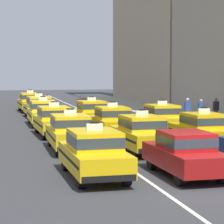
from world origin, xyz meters
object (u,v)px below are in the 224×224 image
object	(u,v)px
taxi_left_fifth	(39,107)
taxi_center_fourth	(91,112)
taxi_right_third	(162,118)
pedestrian_near_crosswalk	(188,111)
taxi_right_second	(203,129)
pedestrian_trailing	(216,111)
taxi_left_fourth	(43,112)
taxi_left_third	(54,120)
pedestrian_by_storefront	(201,112)
taxi_left_sixth	(30,102)
taxi_left_nearest	(94,153)
taxi_center_third	(112,121)
taxi_left_second	(70,132)
sedan_center_nearest	(185,152)
taxi_center_second	(141,133)

from	to	relation	value
taxi_left_fifth	taxi_center_fourth	size ratio (longest dim) A/B	1.01
taxi_right_third	pedestrian_near_crosswalk	size ratio (longest dim) A/B	2.69
taxi_right_second	taxi_center_fourth	bearing A→B (deg)	106.76
pedestrian_near_crosswalk	pedestrian_trailing	world-z (taller)	pedestrian_trailing
taxi_left_fourth	pedestrian_trailing	xyz separation A→B (m)	(10.99, -3.22, 0.14)
taxi_left_fourth	taxi_right_third	world-z (taller)	same
taxi_left_third	pedestrian_by_storefront	world-z (taller)	taxi_left_third
taxi_left_sixth	taxi_center_fourth	world-z (taller)	same
taxi_left_sixth	taxi_left_fourth	bearing A→B (deg)	-90.20
taxi_right_third	pedestrian_by_storefront	distance (m)	4.23
taxi_left_nearest	taxi_center_third	bearing A→B (deg)	73.59
taxi_center_fourth	taxi_right_second	distance (m)	11.38
taxi_left_second	sedan_center_nearest	distance (m)	7.35
taxi_left_nearest	taxi_center_third	world-z (taller)	same
sedan_center_nearest	pedestrian_by_storefront	size ratio (longest dim) A/B	2.63
taxi_right_third	pedestrian_trailing	size ratio (longest dim) A/B	2.68
taxi_center_second	pedestrian_near_crosswalk	xyz separation A→B (m)	(6.06, 9.78, 0.12)
sedan_center_nearest	taxi_right_second	world-z (taller)	taxi_right_second
taxi_left_fifth	pedestrian_by_storefront	size ratio (longest dim) A/B	2.82
taxi_left_sixth	taxi_center_third	world-z (taller)	same
taxi_center_third	taxi_center_fourth	distance (m)	5.75
taxi_center_fourth	pedestrian_near_crosswalk	distance (m)	6.35
taxi_left_nearest	taxi_center_second	size ratio (longest dim) A/B	0.99
taxi_left_fourth	taxi_center_fourth	bearing A→B (deg)	-17.58
taxi_left_fourth	taxi_center_second	bearing A→B (deg)	-75.90
taxi_left_nearest	taxi_left_third	distance (m)	11.78
taxi_right_third	pedestrian_by_storefront	size ratio (longest dim) A/B	2.77
taxi_center_fourth	taxi_center_second	bearing A→B (deg)	-89.81
taxi_left_nearest	taxi_left_sixth	size ratio (longest dim) A/B	0.99
taxi_left_fourth	taxi_center_third	world-z (taller)	same
taxi_left_second	pedestrian_by_storefront	bearing A→B (deg)	39.10
taxi_left_nearest	taxi_center_third	size ratio (longest dim) A/B	1.00
taxi_left_nearest	taxi_right_third	world-z (taller)	same
taxi_left_fifth	taxi_left_nearest	bearing A→B (deg)	-90.58
taxi_right_second	taxi_left_second	bearing A→B (deg)	174.67
taxi_left_sixth	taxi_center_fourth	xyz separation A→B (m)	(3.06, -12.51, 0.00)
taxi_left_third	pedestrian_near_crosswalk	size ratio (longest dim) A/B	2.72
taxi_left_third	taxi_right_second	world-z (taller)	same
taxi_right_third	taxi_left_third	bearing A→B (deg)	-179.75
taxi_left_second	taxi_center_third	xyz separation A→B (m)	(3.06, 4.56, 0.00)
sedan_center_nearest	taxi_center_fourth	bearing A→B (deg)	90.06
taxi_left_nearest	taxi_right_third	xyz separation A→B (m)	(6.43, 11.81, 0.00)
taxi_center_second	pedestrian_by_storefront	xyz separation A→B (m)	(6.74, 9.17, 0.10)
taxi_left_nearest	pedestrian_near_crosswalk	size ratio (longest dim) A/B	2.70
taxi_left_nearest	taxi_left_sixth	xyz separation A→B (m)	(0.07, 29.07, 0.00)
taxi_left_sixth	pedestrian_near_crosswalk	size ratio (longest dim) A/B	2.72
sedan_center_nearest	pedestrian_near_crosswalk	bearing A→B (deg)	68.25
sedan_center_nearest	taxi_center_fourth	distance (m)	17.00
taxi_left_second	taxi_center_second	size ratio (longest dim) A/B	0.99
taxi_left_third	taxi_left_fifth	size ratio (longest dim) A/B	0.99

